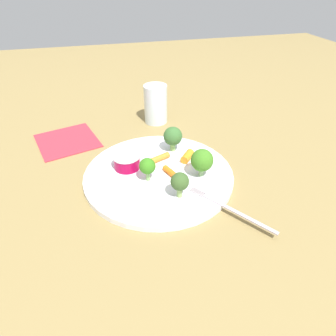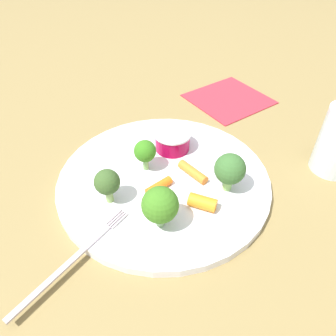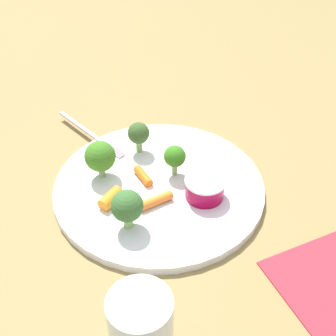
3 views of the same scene
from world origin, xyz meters
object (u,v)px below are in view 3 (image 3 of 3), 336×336
sauce_cup (205,188)px  carrot_stick_1 (156,201)px  plate (159,187)px  broccoli_floret_3 (100,157)px  broccoli_floret_1 (175,157)px  broccoli_floret_2 (139,134)px  carrot_stick_2 (111,198)px  drinking_glass (141,333)px  broccoli_floret_0 (127,207)px  fork (91,134)px  carrot_stick_0 (143,176)px

sauce_cup → carrot_stick_1: 0.07m
plate → broccoli_floret_3: (-0.08, 0.03, 0.04)m
broccoli_floret_1 → plate: bearing=-143.5°
broccoli_floret_2 → broccoli_floret_3: (-0.06, -0.05, 0.00)m
carrot_stick_2 → broccoli_floret_3: bearing=99.4°
broccoli_floret_1 → drinking_glass: bearing=-105.6°
broccoli_floret_2 → carrot_stick_2: size_ratio=1.41×
carrot_stick_2 → broccoli_floret_2: bearing=65.8°
sauce_cup → broccoli_floret_3: (-0.14, 0.06, 0.02)m
broccoli_floret_2 → plate: bearing=-76.0°
broccoli_floret_0 → broccoli_floret_3: size_ratio=0.98×
plate → sauce_cup: (0.06, -0.03, 0.02)m
carrot_stick_1 → fork: carrot_stick_1 is taller
broccoli_floret_1 → carrot_stick_1: (-0.04, -0.06, -0.03)m
carrot_stick_1 → drinking_glass: drinking_glass is taller
broccoli_floret_3 → broccoli_floret_0: bearing=-74.0°
broccoli_floret_2 → broccoli_floret_3: size_ratio=0.87×
sauce_cup → broccoli_floret_0: 0.12m
sauce_cup → broccoli_floret_3: size_ratio=0.97×
sauce_cup → broccoli_floret_1: size_ratio=1.16×
broccoli_floret_2 → carrot_stick_0: 0.07m
carrot_stick_1 → carrot_stick_2: 0.06m
broccoli_floret_2 → carrot_stick_0: bearing=-90.9°
plate → carrot_stick_1: (-0.01, -0.04, 0.01)m
broccoli_floret_0 → broccoli_floret_2: (0.03, 0.16, -0.00)m
carrot_stick_0 → carrot_stick_1: size_ratio=0.80×
broccoli_floret_1 → drinking_glass: (-0.07, -0.27, 0.01)m
plate → broccoli_floret_3: size_ratio=5.17×
sauce_cup → drinking_glass: drinking_glass is taller
plate → broccoli_floret_0: broccoli_floret_0 is taller
plate → broccoli_floret_1: bearing=36.5°
broccoli_floret_0 → broccoli_floret_1: size_ratio=1.17×
sauce_cup → broccoli_floret_3: broccoli_floret_3 is taller
broccoli_floret_0 → carrot_stick_0: broccoli_floret_0 is taller
broccoli_floret_1 → broccoli_floret_3: size_ratio=0.84×
broccoli_floret_0 → broccoli_floret_2: size_ratio=1.12×
broccoli_floret_1 → carrot_stick_1: broccoli_floret_1 is taller
broccoli_floret_1 → drinking_glass: drinking_glass is taller
plate → broccoli_floret_1: size_ratio=6.18×
broccoli_floret_0 → sauce_cup: bearing=20.7°
broccoli_floret_1 → fork: size_ratio=0.34×
plate → broccoli_floret_1: 0.05m
broccoli_floret_1 → fork: (-0.12, 0.12, -0.03)m
plate → sauce_cup: size_ratio=5.34×
sauce_cup → carrot_stick_1: bearing=-174.7°
broccoli_floret_2 → carrot_stick_0: size_ratio=1.29×
broccoli_floret_3 → fork: broccoli_floret_3 is taller
broccoli_floret_2 → broccoli_floret_3: broccoli_floret_3 is taller
sauce_cup → broccoli_floret_1: 0.06m
plate → fork: size_ratio=2.08×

